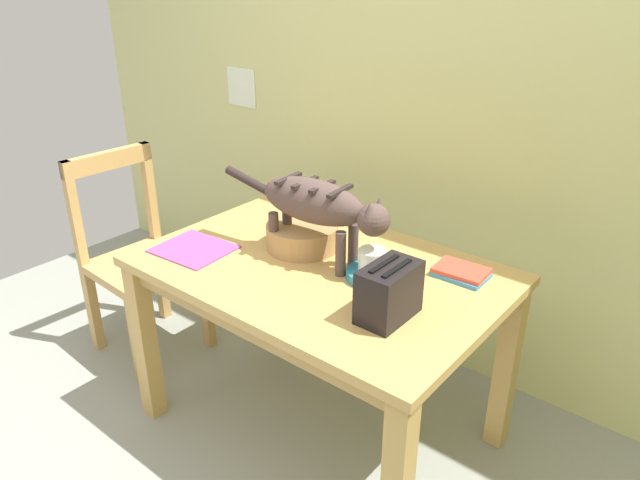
{
  "coord_description": "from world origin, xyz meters",
  "views": [
    {
      "loc": [
        1.13,
        -0.4,
        1.7
      ],
      "look_at": [
        -0.05,
        1.04,
        0.82
      ],
      "focal_mm": 33.63,
      "sensor_mm": 36.0,
      "label": 1
    }
  ],
  "objects_px": {
    "dining_table": "(320,288)",
    "book_stack": "(461,272)",
    "toaster": "(389,292)",
    "saucer_bowl": "(372,274)",
    "coffee_mug": "(373,260)",
    "wooden_chair_near": "(139,259)",
    "cat": "(318,205)",
    "magazine": "(194,249)",
    "wicker_basket": "(302,236)"
  },
  "relations": [
    {
      "from": "cat",
      "to": "wooden_chair_near",
      "type": "relative_size",
      "value": 0.74
    },
    {
      "from": "toaster",
      "to": "wicker_basket",
      "type": "bearing_deg",
      "value": 158.46
    },
    {
      "from": "cat",
      "to": "magazine",
      "type": "distance_m",
      "value": 0.52
    },
    {
      "from": "cat",
      "to": "dining_table",
      "type": "bearing_deg",
      "value": 44.25
    },
    {
      "from": "magazine",
      "to": "saucer_bowl",
      "type": "bearing_deg",
      "value": 15.97
    },
    {
      "from": "book_stack",
      "to": "wicker_basket",
      "type": "distance_m",
      "value": 0.59
    },
    {
      "from": "coffee_mug",
      "to": "wooden_chair_near",
      "type": "bearing_deg",
      "value": -174.55
    },
    {
      "from": "coffee_mug",
      "to": "magazine",
      "type": "bearing_deg",
      "value": -159.85
    },
    {
      "from": "coffee_mug",
      "to": "book_stack",
      "type": "bearing_deg",
      "value": 42.73
    },
    {
      "from": "magazine",
      "to": "toaster",
      "type": "distance_m",
      "value": 0.82
    },
    {
      "from": "magazine",
      "to": "toaster",
      "type": "xyz_separation_m",
      "value": [
        0.81,
        0.07,
        0.08
      ]
    },
    {
      "from": "dining_table",
      "to": "coffee_mug",
      "type": "height_order",
      "value": "coffee_mug"
    },
    {
      "from": "wicker_basket",
      "to": "toaster",
      "type": "height_order",
      "value": "toaster"
    },
    {
      "from": "dining_table",
      "to": "cat",
      "type": "height_order",
      "value": "cat"
    },
    {
      "from": "saucer_bowl",
      "to": "magazine",
      "type": "relative_size",
      "value": 0.65
    },
    {
      "from": "wooden_chair_near",
      "to": "book_stack",
      "type": "bearing_deg",
      "value": 105.77
    },
    {
      "from": "dining_table",
      "to": "coffee_mug",
      "type": "relative_size",
      "value": 9.48
    },
    {
      "from": "coffee_mug",
      "to": "magazine",
      "type": "height_order",
      "value": "coffee_mug"
    },
    {
      "from": "magazine",
      "to": "wicker_basket",
      "type": "relative_size",
      "value": 0.99
    },
    {
      "from": "book_stack",
      "to": "cat",
      "type": "bearing_deg",
      "value": -153.47
    },
    {
      "from": "cat",
      "to": "coffee_mug",
      "type": "height_order",
      "value": "cat"
    },
    {
      "from": "toaster",
      "to": "dining_table",
      "type": "bearing_deg",
      "value": 160.85
    },
    {
      "from": "wicker_basket",
      "to": "coffee_mug",
      "type": "bearing_deg",
      "value": -6.16
    },
    {
      "from": "cat",
      "to": "saucer_bowl",
      "type": "bearing_deg",
      "value": 90.0
    },
    {
      "from": "coffee_mug",
      "to": "dining_table",
      "type": "bearing_deg",
      "value": -169.0
    },
    {
      "from": "wicker_basket",
      "to": "wooden_chair_near",
      "type": "bearing_deg",
      "value": -170.02
    },
    {
      "from": "dining_table",
      "to": "cat",
      "type": "distance_m",
      "value": 0.31
    },
    {
      "from": "dining_table",
      "to": "coffee_mug",
      "type": "bearing_deg",
      "value": 11.0
    },
    {
      "from": "cat",
      "to": "wooden_chair_near",
      "type": "bearing_deg",
      "value": -88.42
    },
    {
      "from": "dining_table",
      "to": "book_stack",
      "type": "height_order",
      "value": "book_stack"
    },
    {
      "from": "magazine",
      "to": "book_stack",
      "type": "xyz_separation_m",
      "value": [
        0.86,
        0.44,
        0.01
      ]
    },
    {
      "from": "magazine",
      "to": "wicker_basket",
      "type": "bearing_deg",
      "value": 38.1
    },
    {
      "from": "cat",
      "to": "coffee_mug",
      "type": "xyz_separation_m",
      "value": [
        0.22,
        0.02,
        -0.15
      ]
    },
    {
      "from": "saucer_bowl",
      "to": "dining_table",
      "type": "bearing_deg",
      "value": -168.83
    },
    {
      "from": "dining_table",
      "to": "toaster",
      "type": "height_order",
      "value": "toaster"
    },
    {
      "from": "cat",
      "to": "coffee_mug",
      "type": "relative_size",
      "value": 5.2
    },
    {
      "from": "wicker_basket",
      "to": "toaster",
      "type": "bearing_deg",
      "value": -21.54
    },
    {
      "from": "wooden_chair_near",
      "to": "saucer_bowl",
      "type": "bearing_deg",
      "value": 98.58
    },
    {
      "from": "coffee_mug",
      "to": "magazine",
      "type": "xyz_separation_m",
      "value": [
        -0.64,
        -0.23,
        -0.07
      ]
    },
    {
      "from": "toaster",
      "to": "wooden_chair_near",
      "type": "xyz_separation_m",
      "value": [
        -1.38,
        0.05,
        -0.35
      ]
    },
    {
      "from": "dining_table",
      "to": "wicker_basket",
      "type": "xyz_separation_m",
      "value": [
        -0.15,
        0.07,
        0.14
      ]
    },
    {
      "from": "saucer_bowl",
      "to": "magazine",
      "type": "height_order",
      "value": "saucer_bowl"
    },
    {
      "from": "coffee_mug",
      "to": "wicker_basket",
      "type": "distance_m",
      "value": 0.34
    },
    {
      "from": "magazine",
      "to": "book_stack",
      "type": "bearing_deg",
      "value": 22.78
    },
    {
      "from": "saucer_bowl",
      "to": "coffee_mug",
      "type": "xyz_separation_m",
      "value": [
        0.0,
        0.0,
        0.05
      ]
    },
    {
      "from": "book_stack",
      "to": "dining_table",
      "type": "bearing_deg",
      "value": -149.79
    },
    {
      "from": "magazine",
      "to": "toaster",
      "type": "relative_size",
      "value": 1.33
    },
    {
      "from": "cat",
      "to": "book_stack",
      "type": "bearing_deg",
      "value": 112.36
    },
    {
      "from": "dining_table",
      "to": "magazine",
      "type": "relative_size",
      "value": 4.74
    },
    {
      "from": "magazine",
      "to": "book_stack",
      "type": "height_order",
      "value": "book_stack"
    }
  ]
}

